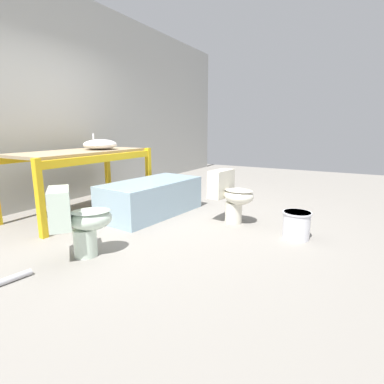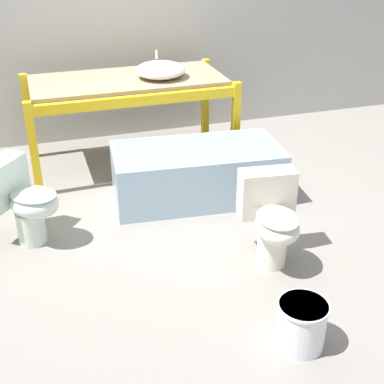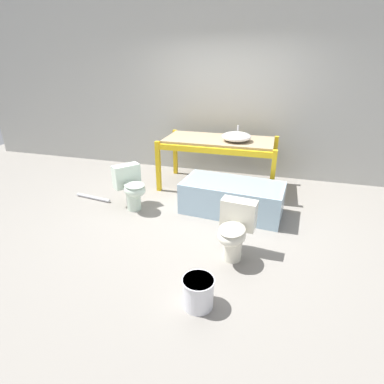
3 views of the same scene
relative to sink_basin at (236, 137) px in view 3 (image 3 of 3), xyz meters
name	(u,v)px [view 3 (image 3 of 3)]	position (x,y,z in m)	size (l,w,h in m)	color
ground_plane	(201,214)	(-0.32, -0.99, -0.93)	(12.00, 12.00, 0.00)	gray
warehouse_wall_rear	(228,87)	(-0.32, 0.89, 0.67)	(10.80, 0.08, 3.20)	#ADADA8
shelving_rack	(219,145)	(-0.30, 0.08, -0.18)	(1.91, 0.95, 0.85)	yellow
sink_basin	(236,137)	(0.00, 0.00, 0.00)	(0.47, 0.46, 0.23)	white
bathtub_main	(232,196)	(0.09, -0.81, -0.67)	(1.48, 0.82, 0.46)	#99B7CC
toilet_near	(131,186)	(-1.35, -1.09, -0.57)	(0.62, 0.60, 0.64)	silver
toilet_far	(235,229)	(0.28, -1.89, -0.57)	(0.41, 0.56, 0.64)	silver
bucket_white	(198,292)	(0.09, -2.72, -0.77)	(0.30, 0.30, 0.29)	silver
loose_pipe	(93,198)	(-2.11, -0.98, -0.90)	(0.64, 0.14, 0.05)	#B7B7BC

